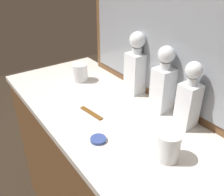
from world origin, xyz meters
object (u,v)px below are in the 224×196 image
at_px(crystal_decanter_center, 136,69).
at_px(crystal_decanter_front, 188,102).
at_px(crystal_decanter_far_left, 163,86).
at_px(crystal_tumbler_right, 168,147).
at_px(crystal_tumbler_left, 80,73).
at_px(porcelain_dish, 98,139).
at_px(tortoiseshell_comb, 91,113).

distance_m(crystal_decanter_center, crystal_decanter_front, 0.35).
height_order(crystal_decanter_far_left, crystal_tumbler_right, crystal_decanter_far_left).
height_order(crystal_tumbler_left, crystal_tumbler_right, crystal_tumbler_right).
bearing_deg(crystal_decanter_center, porcelain_dish, -58.60).
distance_m(crystal_decanter_front, porcelain_dish, 0.38).
bearing_deg(crystal_tumbler_left, crystal_decanter_far_left, 17.31).
height_order(crystal_decanter_far_left, porcelain_dish, crystal_decanter_far_left).
bearing_deg(porcelain_dish, crystal_decanter_center, 121.40).
height_order(crystal_decanter_center, tortoiseshell_comb, crystal_decanter_center).
relative_size(porcelain_dish, tortoiseshell_comb, 0.44).
distance_m(crystal_tumbler_left, crystal_tumbler_right, 0.72).
relative_size(crystal_decanter_front, porcelain_dish, 4.58).
relative_size(crystal_decanter_far_left, tortoiseshell_comb, 2.16).
distance_m(crystal_decanter_front, crystal_tumbler_right, 0.23).
height_order(crystal_decanter_center, crystal_tumbler_left, crystal_decanter_center).
distance_m(crystal_tumbler_right, tortoiseshell_comb, 0.40).
bearing_deg(crystal_tumbler_right, porcelain_dish, -146.18).
bearing_deg(crystal_decanter_center, crystal_tumbler_right, -27.23).
bearing_deg(crystal_decanter_center, crystal_tumbler_left, -149.69).
bearing_deg(porcelain_dish, crystal_decanter_front, 70.43).
bearing_deg(crystal_decanter_center, crystal_decanter_far_left, -4.42).
distance_m(crystal_decanter_center, crystal_tumbler_right, 0.50).
height_order(crystal_decanter_front, porcelain_dish, crystal_decanter_front).
bearing_deg(porcelain_dish, tortoiseshell_comb, 156.76).
xyz_separation_m(crystal_decanter_center, tortoiseshell_comb, (0.05, -0.29, -0.12)).
xyz_separation_m(crystal_tumbler_left, tortoiseshell_comb, (0.33, -0.13, -0.04)).
xyz_separation_m(crystal_decanter_far_left, crystal_decanter_front, (0.15, -0.01, -0.01)).
bearing_deg(crystal_tumbler_left, porcelain_dish, -21.84).
height_order(crystal_decanter_front, crystal_tumbler_right, crystal_decanter_front).
height_order(crystal_tumbler_left, tortoiseshell_comb, crystal_tumbler_left).
height_order(crystal_decanter_front, tortoiseshell_comb, crystal_decanter_front).
relative_size(crystal_decanter_front, crystal_tumbler_right, 2.71).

